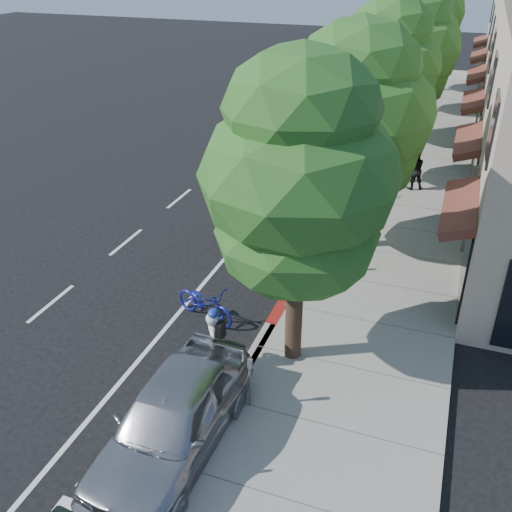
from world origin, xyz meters
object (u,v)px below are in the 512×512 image
at_px(street_tree_2, 388,71).
at_px(white_pickup, 353,110).
at_px(street_tree_1, 356,117).
at_px(street_tree_5, 431,15).
at_px(dark_sedan, 310,170).
at_px(near_car_a, 173,419).
at_px(cyclist, 215,342).
at_px(street_tree_4, 420,34).
at_px(silver_suv, 271,200).
at_px(street_tree_3, 407,51).
at_px(bicycle, 205,303).
at_px(pedestrian, 415,169).
at_px(street_tree_0, 299,181).
at_px(dark_suv_far, 395,78).

height_order(street_tree_2, white_pickup, street_tree_2).
bearing_deg(street_tree_1, street_tree_5, 90.00).
xyz_separation_m(dark_sedan, near_car_a, (1.20, -14.50, 0.06)).
distance_m(cyclist, dark_sedan, 12.04).
relative_size(street_tree_5, near_car_a, 1.64).
bearing_deg(dark_sedan, street_tree_4, 80.04).
bearing_deg(white_pickup, silver_suv, -97.82).
distance_m(street_tree_1, cyclist, 8.05).
xyz_separation_m(street_tree_3, street_tree_4, (-0.00, 6.00, -0.04)).
height_order(street_tree_4, street_tree_5, street_tree_5).
bearing_deg(street_tree_2, white_pickup, 107.58).
height_order(dark_sedan, near_car_a, near_car_a).
bearing_deg(silver_suv, bicycle, -81.73).
bearing_deg(street_tree_2, pedestrian, -5.84).
bearing_deg(street_tree_0, street_tree_4, 90.00).
height_order(cyclist, silver_suv, cyclist).
distance_m(bicycle, dark_suv_far, 29.06).
distance_m(street_tree_5, silver_suv, 23.08).
xyz_separation_m(near_car_a, pedestrian, (2.90, 15.35, 0.17)).
distance_m(street_tree_5, dark_suv_far, 4.32).
height_order(street_tree_0, street_tree_5, street_tree_5).
relative_size(bicycle, silver_suv, 0.36).
bearing_deg(near_car_a, street_tree_1, 82.61).
bearing_deg(pedestrian, street_tree_1, 53.94).
distance_m(street_tree_4, street_tree_5, 6.01).
relative_size(bicycle, white_pickup, 0.37).
distance_m(street_tree_2, near_car_a, 16.03).
height_order(street_tree_1, silver_suv, street_tree_1).
height_order(street_tree_4, dark_suv_far, street_tree_4).
height_order(street_tree_1, dark_sedan, street_tree_1).
distance_m(street_tree_1, near_car_a, 10.27).
distance_m(street_tree_0, dark_sedan, 11.95).
bearing_deg(silver_suv, near_car_a, -76.38).
bearing_deg(street_tree_5, street_tree_3, -90.00).
relative_size(street_tree_2, street_tree_5, 0.96).
bearing_deg(white_pickup, street_tree_4, 40.45).
xyz_separation_m(street_tree_3, silver_suv, (-3.10, -10.50, -3.75)).
bearing_deg(near_car_a, street_tree_3, 87.27).
distance_m(dark_sedan, near_car_a, 14.55).
distance_m(bicycle, dark_sedan, 10.17).
bearing_deg(street_tree_4, bicycle, -96.65).
distance_m(cyclist, white_pickup, 21.98).
bearing_deg(street_tree_3, silver_suv, -106.45).
xyz_separation_m(street_tree_3, street_tree_5, (-0.00, 12.00, 0.35)).
relative_size(street_tree_0, pedestrian, 4.49).
distance_m(street_tree_5, cyclist, 31.30).
height_order(street_tree_0, white_pickup, street_tree_0).
bearing_deg(white_pickup, dark_sedan, -95.32).
height_order(street_tree_3, street_tree_4, street_tree_3).
height_order(silver_suv, white_pickup, white_pickup).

